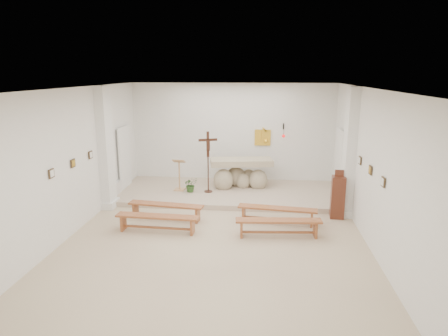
# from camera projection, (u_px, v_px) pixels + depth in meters

# --- Properties ---
(ground) EXTENTS (7.00, 10.00, 0.00)m
(ground) POSITION_uv_depth(u_px,v_px,m) (216.00, 239.00, 9.45)
(ground) COLOR #C5B48E
(ground) RESTS_ON ground
(wall_left) EXTENTS (0.02, 10.00, 3.50)m
(wall_left) POSITION_uv_depth(u_px,v_px,m) (68.00, 164.00, 9.38)
(wall_left) COLOR white
(wall_left) RESTS_ON ground
(wall_right) EXTENTS (0.02, 10.00, 3.50)m
(wall_right) POSITION_uv_depth(u_px,v_px,m) (374.00, 171.00, 8.71)
(wall_right) COLOR white
(wall_right) RESTS_ON ground
(wall_back) EXTENTS (7.00, 0.02, 3.50)m
(wall_back) POSITION_uv_depth(u_px,v_px,m) (232.00, 134.00, 13.87)
(wall_back) COLOR white
(wall_back) RESTS_ON ground
(ceiling) EXTENTS (7.00, 10.00, 0.02)m
(ceiling) POSITION_uv_depth(u_px,v_px,m) (215.00, 89.00, 8.64)
(ceiling) COLOR silver
(ceiling) RESTS_ON wall_back
(sanctuary_platform) EXTENTS (6.98, 3.00, 0.15)m
(sanctuary_platform) POSITION_uv_depth(u_px,v_px,m) (229.00, 193.00, 12.82)
(sanctuary_platform) COLOR tan
(sanctuary_platform) RESTS_ON ground
(pilaster_left) EXTENTS (0.26, 0.55, 3.50)m
(pilaster_left) POSITION_uv_depth(u_px,v_px,m) (106.00, 148.00, 11.30)
(pilaster_left) COLOR white
(pilaster_left) RESTS_ON ground
(pilaster_right) EXTENTS (0.26, 0.55, 3.50)m
(pilaster_right) POSITION_uv_depth(u_px,v_px,m) (349.00, 153.00, 10.65)
(pilaster_right) COLOR white
(pilaster_right) RESTS_ON ground
(gold_wall_relief) EXTENTS (0.55, 0.04, 0.55)m
(gold_wall_relief) POSITION_uv_depth(u_px,v_px,m) (263.00, 138.00, 13.76)
(gold_wall_relief) COLOR gold
(gold_wall_relief) RESTS_ON wall_back
(sanctuary_lamp) EXTENTS (0.11, 0.36, 0.44)m
(sanctuary_lamp) POSITION_uv_depth(u_px,v_px,m) (284.00, 134.00, 13.42)
(sanctuary_lamp) COLOR black
(sanctuary_lamp) RESTS_ON wall_back
(station_frame_left_front) EXTENTS (0.03, 0.20, 0.20)m
(station_frame_left_front) POSITION_uv_depth(u_px,v_px,m) (51.00, 173.00, 8.61)
(station_frame_left_front) COLOR #402F1C
(station_frame_left_front) RESTS_ON wall_left
(station_frame_left_mid) EXTENTS (0.03, 0.20, 0.20)m
(station_frame_left_mid) POSITION_uv_depth(u_px,v_px,m) (73.00, 163.00, 9.58)
(station_frame_left_mid) COLOR #402F1C
(station_frame_left_mid) RESTS_ON wall_left
(station_frame_left_rear) EXTENTS (0.03, 0.20, 0.20)m
(station_frame_left_rear) POSITION_uv_depth(u_px,v_px,m) (91.00, 155.00, 10.54)
(station_frame_left_rear) COLOR #402F1C
(station_frame_left_rear) RESTS_ON wall_left
(station_frame_right_front) EXTENTS (0.03, 0.20, 0.20)m
(station_frame_right_front) POSITION_uv_depth(u_px,v_px,m) (383.00, 182.00, 7.94)
(station_frame_right_front) COLOR #402F1C
(station_frame_right_front) RESTS_ON wall_right
(station_frame_right_mid) EXTENTS (0.03, 0.20, 0.20)m
(station_frame_right_mid) POSITION_uv_depth(u_px,v_px,m) (370.00, 170.00, 8.91)
(station_frame_right_mid) COLOR #402F1C
(station_frame_right_mid) RESTS_ON wall_right
(station_frame_right_rear) EXTENTS (0.03, 0.20, 0.20)m
(station_frame_right_rear) POSITION_uv_depth(u_px,v_px,m) (360.00, 160.00, 9.88)
(station_frame_right_rear) COLOR #402F1C
(station_frame_right_rear) RESTS_ON wall_right
(radiator_left) EXTENTS (0.10, 0.85, 0.52)m
(radiator_left) POSITION_uv_depth(u_px,v_px,m) (116.00, 191.00, 12.33)
(radiator_left) COLOR silver
(radiator_left) RESTS_ON ground
(radiator_right) EXTENTS (0.10, 0.85, 0.52)m
(radiator_right) POSITION_uv_depth(u_px,v_px,m) (343.00, 198.00, 11.67)
(radiator_right) COLOR silver
(radiator_right) RESTS_ON ground
(altar) EXTENTS (2.11, 1.09, 1.04)m
(altar) POSITION_uv_depth(u_px,v_px,m) (241.00, 175.00, 13.12)
(altar) COLOR tan
(altar) RESTS_ON sanctuary_platform
(lectern) EXTENTS (0.40, 0.35, 1.06)m
(lectern) POSITION_uv_depth(u_px,v_px,m) (179.00, 174.00, 12.72)
(lectern) COLOR tan
(lectern) RESTS_ON sanctuary_platform
(crucifix_stand) EXTENTS (0.56, 0.25, 1.93)m
(crucifix_stand) POSITION_uv_depth(u_px,v_px,m) (208.00, 158.00, 12.39)
(crucifix_stand) COLOR #391F12
(crucifix_stand) RESTS_ON sanctuary_platform
(potted_plant) EXTENTS (0.55, 0.53, 0.47)m
(potted_plant) POSITION_uv_depth(u_px,v_px,m) (191.00, 185.00, 12.61)
(potted_plant) COLOR #2A4F1F
(potted_plant) RESTS_ON sanctuary_platform
(donation_pedestal) EXTENTS (0.38, 0.38, 1.33)m
(donation_pedestal) POSITION_uv_depth(u_px,v_px,m) (338.00, 197.00, 10.71)
(donation_pedestal) COLOR #5E291B
(donation_pedestal) RESTS_ON ground
(bench_left_front) EXTENTS (2.07, 0.58, 0.43)m
(bench_left_front) POSITION_uv_depth(u_px,v_px,m) (166.00, 208.00, 10.65)
(bench_left_front) COLOR #A65A30
(bench_left_front) RESTS_ON ground
(bench_right_front) EXTENTS (2.07, 0.58, 0.43)m
(bench_right_front) POSITION_uv_depth(u_px,v_px,m) (277.00, 211.00, 10.37)
(bench_right_front) COLOR #A65A30
(bench_right_front) RESTS_ON ground
(bench_left_second) EXTENTS (2.06, 0.42, 0.43)m
(bench_left_second) POSITION_uv_depth(u_px,v_px,m) (157.00, 220.00, 9.80)
(bench_left_second) COLOR #A65A30
(bench_left_second) RESTS_ON ground
(bench_right_second) EXTENTS (2.06, 0.48, 0.43)m
(bench_right_second) POSITION_uv_depth(u_px,v_px,m) (278.00, 224.00, 9.51)
(bench_right_second) COLOR #A65A30
(bench_right_second) RESTS_ON ground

